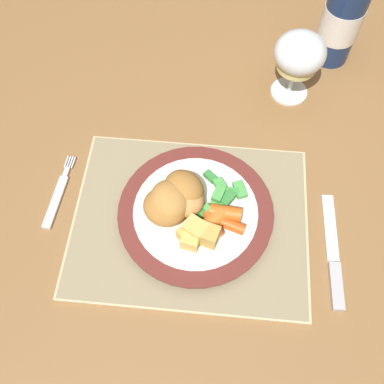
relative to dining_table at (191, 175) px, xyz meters
name	(u,v)px	position (x,y,z in m)	size (l,w,h in m)	color
ground_plane	(191,278)	(0.00, 0.00, -0.65)	(6.00, 6.00, 0.00)	brown
dining_table	(191,175)	(0.00, 0.00, 0.00)	(1.43, 0.86, 0.74)	olive
placemat	(190,220)	(0.01, -0.14, 0.09)	(0.36, 0.28, 0.01)	#CCB789
dinner_plate	(196,213)	(0.02, -0.13, 0.10)	(0.24, 0.24, 0.02)	white
breaded_croquettes	(174,199)	(-0.01, -0.12, 0.13)	(0.11, 0.12, 0.05)	#B77F3D
green_beans_pile	(217,195)	(0.05, -0.10, 0.12)	(0.10, 0.09, 0.02)	#338438
glazed_carrots	(219,220)	(0.06, -0.15, 0.12)	(0.08, 0.06, 0.02)	orange
fork	(58,196)	(-0.20, -0.11, 0.09)	(0.02, 0.13, 0.01)	silver
table_knife	(333,260)	(0.23, -0.18, 0.09)	(0.02, 0.18, 0.01)	silver
wine_glass	(299,55)	(0.17, 0.14, 0.18)	(0.09, 0.09, 0.13)	silver
bottle	(345,9)	(0.25, 0.24, 0.19)	(0.07, 0.07, 0.29)	navy
roast_potatoes	(197,235)	(0.03, -0.17, 0.13)	(0.06, 0.05, 0.03)	#DBB256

